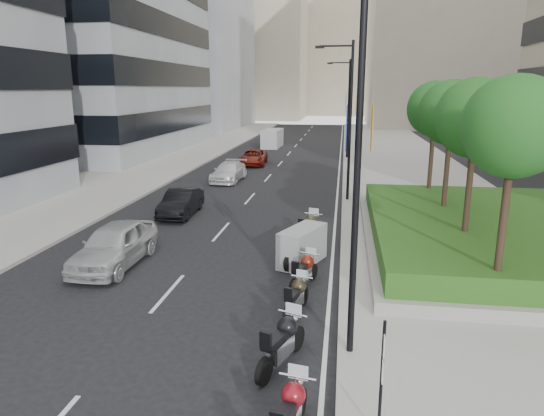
% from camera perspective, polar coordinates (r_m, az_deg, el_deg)
% --- Properties ---
extents(ground, '(160.00, 160.00, 0.00)m').
position_cam_1_polar(ground, '(12.51, -11.99, -17.49)').
color(ground, black).
rests_on(ground, ground).
extents(sidewalk_right, '(10.00, 100.00, 0.15)m').
position_cam_1_polar(sidewalk_right, '(40.77, 15.42, 4.40)').
color(sidewalk_right, '#9E9B93').
rests_on(sidewalk_right, ground).
extents(sidewalk_left, '(8.00, 100.00, 0.15)m').
position_cam_1_polar(sidewalk_left, '(43.49, -13.30, 5.10)').
color(sidewalk_left, '#9E9B93').
rests_on(sidewalk_left, ground).
extents(lane_edge, '(0.12, 100.00, 0.01)m').
position_cam_1_polar(lane_edge, '(40.47, 7.93, 4.60)').
color(lane_edge, silver).
rests_on(lane_edge, ground).
extents(lane_centre, '(0.12, 100.00, 0.01)m').
position_cam_1_polar(lane_centre, '(40.84, 0.59, 4.82)').
color(lane_centre, silver).
rests_on(lane_centre, ground).
extents(building_grey_far, '(22.00, 26.00, 30.00)m').
position_cam_1_polar(building_grey_far, '(85.13, -11.49, 19.40)').
color(building_grey_far, gray).
rests_on(building_grey_far, ground).
extents(building_cream_right, '(28.00, 24.00, 36.00)m').
position_cam_1_polar(building_cream_right, '(92.46, 20.91, 20.22)').
color(building_cream_right, '#B7AD93').
rests_on(building_cream_right, ground).
extents(building_cream_left, '(26.00, 24.00, 34.00)m').
position_cam_1_polar(building_cream_left, '(112.62, -3.07, 19.26)').
color(building_cream_left, '#B7AD93').
rests_on(building_cream_left, ground).
extents(building_cream_centre, '(30.00, 24.00, 38.00)m').
position_cam_1_polar(building_cream_centre, '(130.57, 7.94, 19.29)').
color(building_cream_centre, '#B7AD93').
rests_on(building_cream_centre, ground).
extents(planter, '(10.00, 14.00, 0.40)m').
position_cam_1_polar(planter, '(21.72, 24.18, -3.68)').
color(planter, gray).
rests_on(planter, sidewalk_right).
extents(hedge, '(9.40, 13.40, 0.80)m').
position_cam_1_polar(hedge, '(21.55, 24.33, -2.15)').
color(hedge, '#1A4313').
rests_on(hedge, planter).
extents(tree_0, '(2.80, 2.80, 6.30)m').
position_cam_1_polar(tree_0, '(14.70, 26.62, 8.45)').
color(tree_0, '#332319').
rests_on(tree_0, planter).
extents(tree_1, '(2.80, 2.80, 6.30)m').
position_cam_1_polar(tree_1, '(18.54, 22.86, 9.66)').
color(tree_1, '#332319').
rests_on(tree_1, planter).
extents(tree_2, '(2.80, 2.80, 6.30)m').
position_cam_1_polar(tree_2, '(22.44, 20.38, 10.43)').
color(tree_2, '#332319').
rests_on(tree_2, planter).
extents(tree_3, '(2.80, 2.80, 6.30)m').
position_cam_1_polar(tree_3, '(26.36, 18.63, 10.96)').
color(tree_3, '#332319').
rests_on(tree_3, planter).
extents(lamp_post_0, '(2.34, 0.45, 9.00)m').
position_cam_1_polar(lamp_post_0, '(11.04, 9.28, 6.51)').
color(lamp_post_0, black).
rests_on(lamp_post_0, ground).
extents(lamp_post_1, '(2.34, 0.45, 9.00)m').
position_cam_1_polar(lamp_post_1, '(27.98, 8.90, 10.90)').
color(lamp_post_1, black).
rests_on(lamp_post_1, ground).
extents(lamp_post_2, '(2.34, 0.45, 9.00)m').
position_cam_1_polar(lamp_post_2, '(45.97, 8.80, 12.01)').
color(lamp_post_2, black).
rests_on(lamp_post_2, ground).
extents(parking_sign, '(0.06, 0.32, 2.50)m').
position_cam_1_polar(parking_sign, '(9.43, 12.79, -18.48)').
color(parking_sign, black).
rests_on(parking_sign, ground).
extents(motorcycle_1, '(0.73, 2.18, 1.09)m').
position_cam_1_polar(motorcycle_1, '(9.74, 2.10, -23.15)').
color(motorcycle_1, black).
rests_on(motorcycle_1, ground).
extents(motorcycle_2, '(1.04, 2.21, 1.15)m').
position_cam_1_polar(motorcycle_2, '(11.89, 1.23, -15.48)').
color(motorcycle_2, black).
rests_on(motorcycle_2, ground).
extents(motorcycle_3, '(0.75, 1.99, 1.01)m').
position_cam_1_polar(motorcycle_3, '(14.38, 2.89, -10.39)').
color(motorcycle_3, black).
rests_on(motorcycle_3, ground).
extents(motorcycle_4, '(0.92, 2.01, 1.04)m').
position_cam_1_polar(motorcycle_4, '(16.23, 3.84, -7.43)').
color(motorcycle_4, black).
rests_on(motorcycle_4, ground).
extents(motorcycle_5, '(1.77, 2.51, 1.41)m').
position_cam_1_polar(motorcycle_5, '(18.22, 3.58, -4.51)').
color(motorcycle_5, black).
rests_on(motorcycle_5, ground).
extents(motorcycle_6, '(0.98, 2.37, 1.21)m').
position_cam_1_polar(motorcycle_6, '(20.60, 4.33, -2.50)').
color(motorcycle_6, black).
rests_on(motorcycle_6, ground).
extents(car_a, '(1.93, 4.72, 1.60)m').
position_cam_1_polar(car_a, '(18.96, -18.04, -4.14)').
color(car_a, '#B5B6B8').
rests_on(car_a, ground).
extents(car_b, '(1.56, 4.16, 1.36)m').
position_cam_1_polar(car_b, '(25.63, -10.66, 0.64)').
color(car_b, black).
rests_on(car_b, ground).
extents(car_c, '(2.06, 4.66, 1.33)m').
position_cam_1_polar(car_c, '(34.79, -5.11, 4.27)').
color(car_c, silver).
rests_on(car_c, ground).
extents(car_d, '(2.44, 4.78, 1.29)m').
position_cam_1_polar(car_d, '(42.19, -2.21, 5.98)').
color(car_d, maroon).
rests_on(car_d, ground).
extents(delivery_van, '(1.95, 4.77, 1.98)m').
position_cam_1_polar(delivery_van, '(54.77, 0.01, 8.11)').
color(delivery_van, silver).
rests_on(delivery_van, ground).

